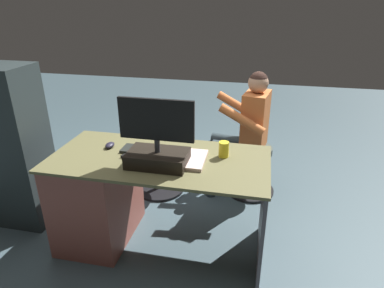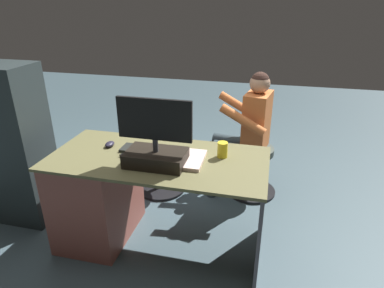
% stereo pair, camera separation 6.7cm
% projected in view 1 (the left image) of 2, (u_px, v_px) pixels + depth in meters
% --- Properties ---
extents(ground_plane, '(10.00, 10.00, 0.00)m').
position_uv_depth(ground_plane, '(176.00, 212.00, 3.00)').
color(ground_plane, '#40555D').
extents(desk, '(1.53, 0.72, 0.74)m').
position_uv_depth(desk, '(109.00, 194.00, 2.55)').
color(desk, brown).
rests_on(desk, ground_plane).
extents(monitor, '(0.49, 0.25, 0.45)m').
position_uv_depth(monitor, '(157.00, 148.00, 2.19)').
color(monitor, black).
rests_on(monitor, desk).
extents(keyboard, '(0.42, 0.14, 0.02)m').
position_uv_depth(keyboard, '(150.00, 151.00, 2.41)').
color(keyboard, black).
rests_on(keyboard, desk).
extents(computer_mouse, '(0.06, 0.10, 0.04)m').
position_uv_depth(computer_mouse, '(110.00, 145.00, 2.48)').
color(computer_mouse, '#211F2F').
rests_on(computer_mouse, desk).
extents(cup, '(0.07, 0.07, 0.11)m').
position_uv_depth(cup, '(224.00, 149.00, 2.33)').
color(cup, yellow).
rests_on(cup, desk).
extents(tv_remote, '(0.10, 0.15, 0.02)m').
position_uv_depth(tv_remote, '(131.00, 154.00, 2.37)').
color(tv_remote, black).
rests_on(tv_remote, desk).
extents(notebook_binder, '(0.22, 0.30, 0.02)m').
position_uv_depth(notebook_binder, '(189.00, 159.00, 2.28)').
color(notebook_binder, beige).
rests_on(notebook_binder, desk).
extents(office_chair_teddy, '(0.47, 0.47, 0.48)m').
position_uv_depth(office_chair_teddy, '(159.00, 166.00, 3.25)').
color(office_chair_teddy, black).
rests_on(office_chair_teddy, ground_plane).
extents(teddy_bear, '(0.22, 0.22, 0.31)m').
position_uv_depth(teddy_bear, '(158.00, 132.00, 3.11)').
color(teddy_bear, tan).
rests_on(teddy_bear, office_chair_teddy).
extents(visitor_chair, '(0.47, 0.47, 0.48)m').
position_uv_depth(visitor_chair, '(251.00, 167.00, 3.22)').
color(visitor_chair, black).
rests_on(visitor_chair, ground_plane).
extents(person, '(0.58, 0.54, 1.18)m').
position_uv_depth(person, '(245.00, 125.00, 3.05)').
color(person, orange).
rests_on(person, ground_plane).
extents(equipment_rack, '(0.44, 0.36, 1.32)m').
position_uv_depth(equipment_rack, '(15.00, 149.00, 2.66)').
color(equipment_rack, '#273132').
rests_on(equipment_rack, ground_plane).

